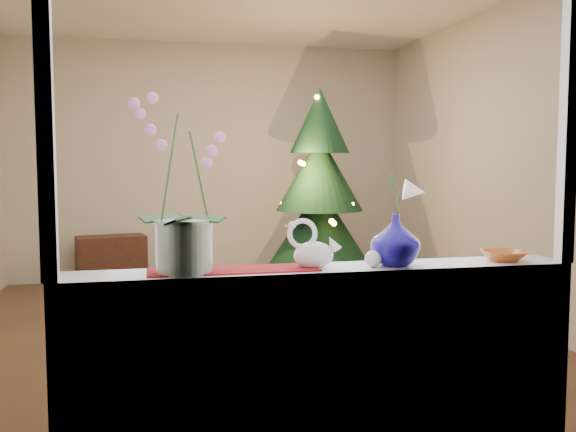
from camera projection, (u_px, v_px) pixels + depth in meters
name	position (u px, v px, depth m)	size (l,w,h in m)	color
ground	(243.00, 333.00, 5.10)	(5.00, 5.00, 0.00)	#3B2318
wall_back	(210.00, 162.00, 7.41)	(4.50, 0.10, 2.70)	beige
wall_front	(332.00, 166.00, 2.55)	(4.50, 0.10, 2.70)	beige
wall_right	(503.00, 163.00, 5.46)	(0.10, 5.00, 2.70)	beige
window_apron	(328.00, 385.00, 2.67)	(2.20, 0.08, 0.88)	white
windowsill	(323.00, 272.00, 2.71)	(2.20, 0.26, 0.04)	white
window_frame	(331.00, 78.00, 2.55)	(2.22, 0.06, 1.60)	white
runner	(234.00, 270.00, 2.63)	(0.70, 0.20, 0.01)	maroon
orchid_pot	(183.00, 184.00, 2.55)	(0.25, 0.25, 0.72)	white
swan	(314.00, 244.00, 2.69)	(0.23, 0.11, 0.20)	silver
blue_vase	(395.00, 236.00, 2.75)	(0.24, 0.24, 0.25)	#0C0562
lily	(396.00, 184.00, 2.73)	(0.14, 0.08, 0.19)	white
paperweight	(373.00, 259.00, 2.71)	(0.07, 0.07, 0.07)	silver
amber_dish	(503.00, 256.00, 2.88)	(0.16, 0.16, 0.04)	#AC5320
xmas_tree	(320.00, 194.00, 6.35)	(1.13, 1.13, 2.08)	black
side_table	(111.00, 261.00, 7.02)	(0.73, 0.36, 0.54)	black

